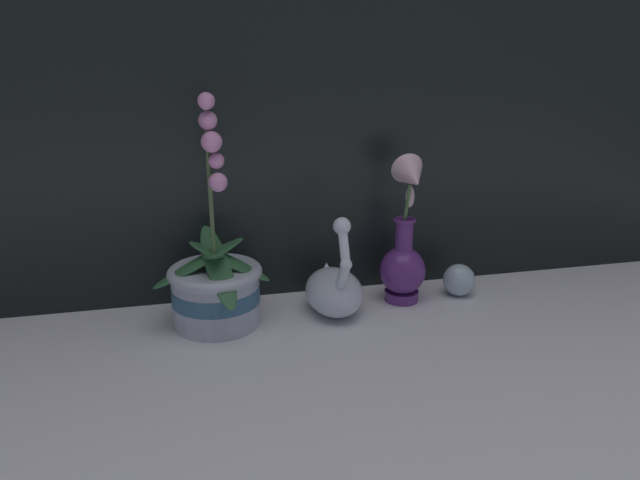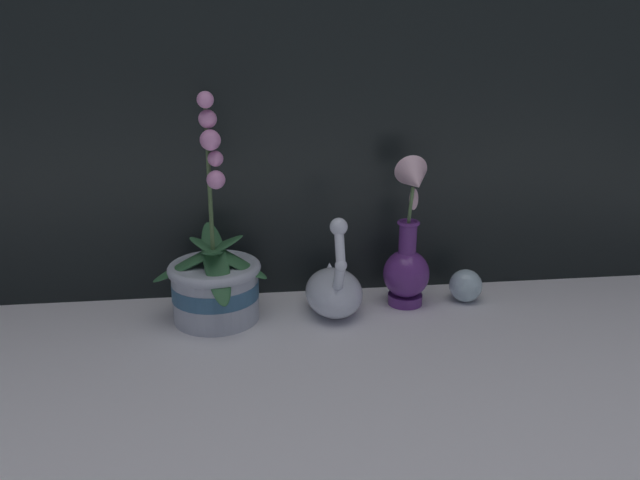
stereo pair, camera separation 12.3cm
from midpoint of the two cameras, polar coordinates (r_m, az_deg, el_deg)
The scene contains 6 objects.
ground_plane at distance 1.19m, azimuth 4.94°, elevation -8.73°, with size 2.80×2.80×0.00m, color white.
window_backdrop at distance 1.29m, azimuth 3.47°, elevation 20.96°, with size 2.80×0.03×1.20m.
orchid_potted_plant at distance 1.23m, azimuth -6.77°, elevation -3.76°, with size 0.23×0.26×0.44m.
swan_figurine at distance 1.26m, azimuth 3.90°, elevation -4.53°, with size 0.11×0.19×0.22m.
blue_vase at distance 1.29m, azimuth 10.74°, elevation -1.35°, with size 0.10×0.12×0.32m.
glass_sphere at distance 1.37m, azimuth 15.71°, elevation -4.09°, with size 0.07×0.07×0.07m.
Camera 2 is at (-0.17, -1.05, 0.54)m, focal length 35.00 mm.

